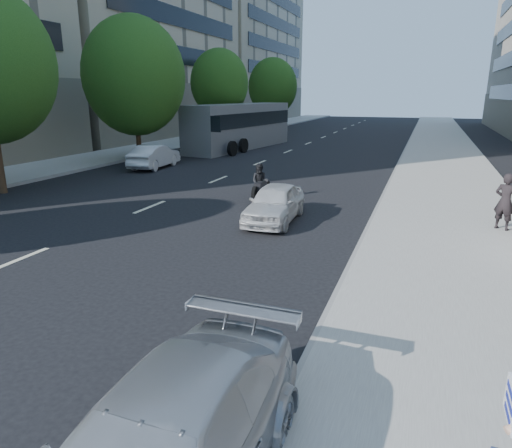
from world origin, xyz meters
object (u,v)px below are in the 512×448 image
at_px(pedestrian_woman, 505,202).
at_px(motorcycle, 260,184).
at_px(bus, 240,126).
at_px(white_sedan_mid, 154,156).
at_px(white_sedan_near, 275,203).

xyz_separation_m(pedestrian_woman, motorcycle, (-8.33, 1.86, -0.36)).
bearing_deg(bus, white_sedan_mid, -87.16).
bearing_deg(motorcycle, white_sedan_mid, 140.97).
relative_size(motorcycle, bus, 0.17).
relative_size(pedestrian_woman, white_sedan_mid, 0.43).
height_order(white_sedan_near, bus, bus).
bearing_deg(white_sedan_near, white_sedan_mid, 137.17).
xyz_separation_m(motorcycle, bus, (-7.43, 16.11, 1.00)).
xyz_separation_m(white_sedan_near, white_sedan_mid, (-9.83, 8.29, 0.04)).
relative_size(white_sedan_near, motorcycle, 1.75).
bearing_deg(pedestrian_woman, bus, -19.21).
distance_m(white_sedan_mid, motorcycle, 9.92).
xyz_separation_m(pedestrian_woman, bus, (-15.76, 17.97, 0.64)).
relative_size(white_sedan_mid, motorcycle, 1.93).
distance_m(motorcycle, bus, 17.77).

